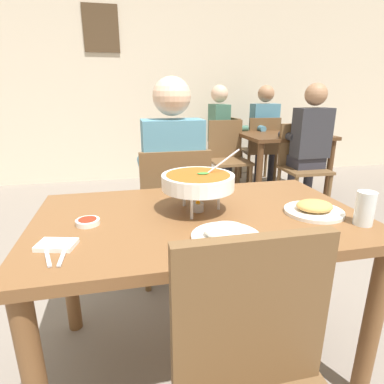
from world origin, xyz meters
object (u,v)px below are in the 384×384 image
curry_bowl (198,182)px  dining_table_far (283,145)px  patron_bg_middle (265,128)px  rice_plate (226,234)px  diner_main (172,172)px  chair_bg_right (224,148)px  appetizer_plate (314,209)px  chair_bg_middle (261,147)px  patron_bg_right (221,130)px  chair_bg_left (301,161)px  patron_bg_left (309,140)px  dining_table_main (200,238)px  chair_bg_corner (228,154)px  chair_diner_main (174,209)px  drink_glass (365,210)px  sauce_dish (88,222)px

curry_bowl → dining_table_far: bearing=54.8°
patron_bg_middle → rice_plate: bearing=-117.1°
diner_main → chair_bg_right: (1.04, 2.12, -0.24)m
curry_bowl → rice_plate: bearing=-83.9°
curry_bowl → appetizer_plate: curry_bowl is taller
chair_bg_middle → patron_bg_right: size_ratio=0.69×
chair_bg_left → patron_bg_left: size_ratio=0.69×
dining_table_main → patron_bg_left: size_ratio=1.02×
appetizer_plate → chair_bg_corner: chair_bg_corner is taller
chair_diner_main → patron_bg_middle: patron_bg_middle is taller
chair_bg_right → patron_bg_right: patron_bg_right is taller
rice_plate → patron_bg_right: 3.27m
chair_diner_main → drink_glass: (0.58, -0.93, 0.29)m
chair_diner_main → appetizer_plate: (0.47, -0.78, 0.25)m
patron_bg_middle → patron_bg_right: (-0.63, -0.01, 0.00)m
curry_bowl → appetizer_plate: bearing=-15.6°
chair_bg_middle → chair_bg_corner: (-0.62, -0.41, 0.00)m
sauce_dish → curry_bowl: bearing=5.9°
curry_bowl → rice_plate: (0.03, -0.28, -0.11)m
curry_bowl → chair_bg_right: curry_bowl is taller
rice_plate → dining_table_far: bearing=58.3°
appetizer_plate → chair_bg_middle: size_ratio=0.27×
chair_diner_main → sauce_dish: (-0.44, -0.70, 0.24)m
curry_bowl → chair_bg_middle: (1.56, 2.78, -0.36)m
drink_glass → dining_table_main: bearing=157.9°
chair_diner_main → chair_bg_right: bearing=64.2°
dining_table_far → chair_bg_middle: (-0.05, 0.49, -0.10)m
dining_table_far → patron_bg_middle: size_ratio=0.76×
patron_bg_middle → drink_glass: bearing=-108.6°
dining_table_main → drink_glass: size_ratio=10.23×
dining_table_main → chair_bg_middle: 3.22m
sauce_dish → chair_bg_right: (1.48, 2.85, -0.24)m
rice_plate → drink_glass: bearing=1.0°
chair_diner_main → sauce_dish: bearing=-122.3°
chair_bg_middle → patron_bg_middle: size_ratio=0.69×
chair_diner_main → sauce_dish: chair_diner_main is taller
dining_table_main → chair_bg_corner: bearing=68.6°
chair_diner_main → patron_bg_middle: size_ratio=0.69×
diner_main → chair_bg_middle: diner_main is taller
rice_plate → patron_bg_left: 2.58m
diner_main → dining_table_far: bearing=44.7°
chair_bg_left → chair_bg_right: same height
dining_table_main → chair_diner_main: 0.70m
appetizer_plate → chair_bg_left: bearing=60.0°
drink_glass → chair_bg_corner: chair_bg_corner is taller
chair_bg_left → chair_bg_right: size_ratio=1.00×
sauce_dish → chair_bg_corner: 2.79m
chair_bg_middle → dining_table_main: bearing=-119.0°
curry_bowl → chair_bg_right: 3.01m
curry_bowl → chair_bg_corner: size_ratio=0.37×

